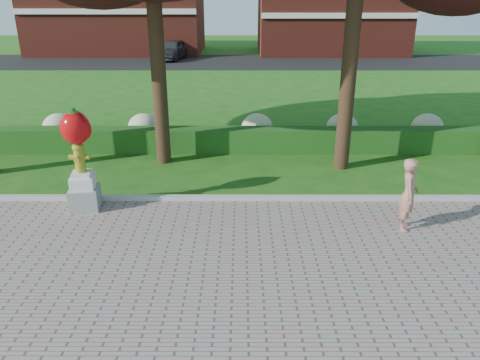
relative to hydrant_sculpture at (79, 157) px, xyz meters
The scene contains 10 objects.
ground 4.44m from the hydrant_sculpture, 36.34° to the right, with size 100.00×100.00×0.00m, color #1B5715.
curb 3.67m from the hydrant_sculpture, ahead, with size 40.00×0.18×0.15m, color #ADADA5.
lawn_hedge 5.72m from the hydrant_sculpture, 52.95° to the left, with size 24.00×0.70×0.80m, color #1C4012.
hydrangea_row 6.83m from the hydrant_sculpture, 54.19° to the left, with size 20.10×1.10×0.99m.
street 25.76m from the hydrant_sculpture, 82.41° to the left, with size 50.00×8.00×0.02m, color black.
building_left 32.26m from the hydrant_sculpture, 101.84° to the left, with size 14.00×8.00×7.00m, color maroon.
building_right 33.55m from the hydrant_sculpture, 70.11° to the left, with size 12.00×8.00×6.40m, color maroon.
hydrant_sculpture is the anchor object (origin of this frame).
woman 7.62m from the hydrant_sculpture, ahead, with size 0.61×0.40×1.66m, color #AB7662.
parked_car 26.82m from the hydrant_sculpture, 93.19° to the left, with size 1.76×4.38×1.49m, color #38393F.
Camera 1 is at (0.44, -7.95, 5.06)m, focal length 35.00 mm.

